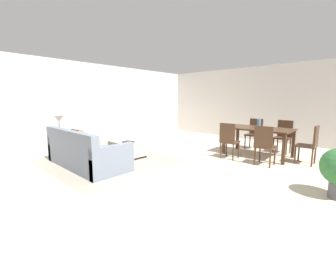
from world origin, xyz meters
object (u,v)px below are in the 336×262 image
at_px(dining_chair_near_left, 229,139).
at_px(book_on_ottoman, 128,142).
at_px(dining_chair_far_left, 255,132).
at_px(dining_chair_head_east, 311,143).
at_px(dining_chair_far_right, 284,135).
at_px(ottoman_table, 128,148).
at_px(side_table, 60,139).
at_px(dining_chair_near_right, 264,143).
at_px(vase_centerpiece, 259,123).
at_px(couch, 85,154).
at_px(table_lamp, 59,119).
at_px(dining_table, 258,131).

height_order(dining_chair_near_left, book_on_ottoman, dining_chair_near_left).
relative_size(dining_chair_far_left, dining_chair_head_east, 1.00).
distance_m(dining_chair_far_left, dining_chair_far_right, 0.81).
bearing_deg(book_on_ottoman, ottoman_table, 156.96).
xyz_separation_m(dining_chair_far_left, dining_chair_head_east, (1.61, -0.83, 0.00)).
distance_m(side_table, dining_chair_near_left, 4.45).
xyz_separation_m(dining_chair_near_right, dining_chair_far_left, (-0.86, 1.65, 0.00)).
relative_size(side_table, book_on_ottoman, 2.19).
height_order(side_table, dining_chair_near_left, dining_chair_near_left).
bearing_deg(side_table, dining_chair_head_east, 35.26).
height_order(vase_centerpiece, book_on_ottoman, vase_centerpiece).
bearing_deg(dining_chair_far_right, side_table, -133.99).
xyz_separation_m(couch, dining_chair_far_right, (2.90, 4.45, 0.23)).
height_order(side_table, dining_chair_near_right, dining_chair_near_right).
relative_size(dining_chair_head_east, book_on_ottoman, 3.54).
distance_m(couch, ottoman_table, 1.18).
relative_size(couch, vase_centerpiece, 9.40).
xyz_separation_m(dining_chair_near_left, dining_chair_far_right, (0.83, 1.67, 0.00)).
bearing_deg(book_on_ottoman, dining_chair_far_left, 58.84).
distance_m(side_table, table_lamp, 0.53).
relative_size(dining_table, vase_centerpiece, 7.05).
height_order(couch, table_lamp, table_lamp).
xyz_separation_m(side_table, dining_chair_far_right, (4.30, 4.45, 0.07)).
distance_m(ottoman_table, table_lamp, 1.97).
height_order(table_lamp, dining_chair_far_left, table_lamp).
bearing_deg(vase_centerpiece, dining_chair_far_right, 65.37).
bearing_deg(dining_table, dining_chair_near_left, -117.68).
xyz_separation_m(couch, dining_chair_far_left, (2.09, 4.43, 0.23)).
bearing_deg(dining_chair_far_left, dining_chair_head_east, -27.19).
xyz_separation_m(dining_chair_near_right, dining_chair_head_east, (0.75, 0.82, 0.00)).
relative_size(side_table, dining_chair_far_right, 0.62).
relative_size(dining_chair_near_left, dining_chair_near_right, 1.00).
height_order(ottoman_table, side_table, side_table).
distance_m(dining_chair_near_right, dining_chair_far_right, 1.67).
relative_size(table_lamp, dining_chair_far_right, 0.57).
bearing_deg(dining_chair_far_left, book_on_ottoman, -121.16).
relative_size(vase_centerpiece, book_on_ottoman, 0.90).
bearing_deg(dining_chair_near_right, side_table, -147.36).
relative_size(table_lamp, vase_centerpiece, 2.25).
distance_m(couch, dining_chair_head_east, 5.17).
relative_size(dining_chair_near_left, dining_chair_far_left, 1.00).
height_order(dining_chair_far_right, dining_chair_head_east, same).
xyz_separation_m(table_lamp, dining_table, (3.90, 3.59, -0.31)).
bearing_deg(dining_chair_far_left, table_lamp, -128.15).
distance_m(table_lamp, dining_chair_near_left, 4.47).
xyz_separation_m(side_table, dining_chair_far_left, (3.48, 4.43, 0.07)).
relative_size(table_lamp, dining_table, 0.32).
xyz_separation_m(ottoman_table, dining_chair_near_right, (2.96, 1.60, 0.29)).
height_order(ottoman_table, dining_chair_near_left, dining_chair_near_left).
height_order(ottoman_table, dining_chair_near_right, dining_chair_near_right).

